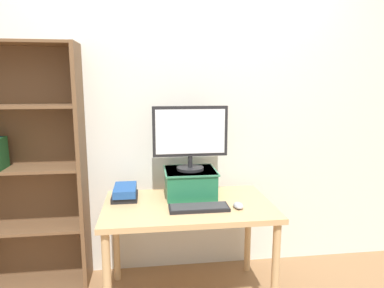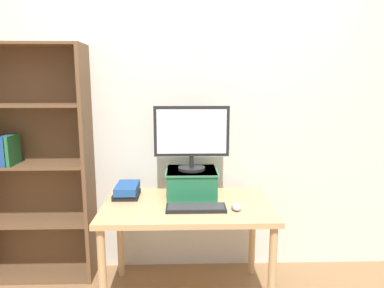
{
  "view_description": "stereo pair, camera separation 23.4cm",
  "coord_description": "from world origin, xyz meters",
  "px_view_note": "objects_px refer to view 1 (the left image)",
  "views": [
    {
      "loc": [
        -0.26,
        -2.22,
        1.52
      ],
      "look_at": [
        0.04,
        0.07,
        1.11
      ],
      "focal_mm": 32.0,
      "sensor_mm": 36.0,
      "label": 1
    },
    {
      "loc": [
        -0.03,
        -2.23,
        1.52
      ],
      "look_at": [
        0.04,
        0.07,
        1.11
      ],
      "focal_mm": 32.0,
      "sensor_mm": 36.0,
      "label": 2
    }
  ],
  "objects_px": {
    "desk": "(188,215)",
    "computer_monitor": "(190,135)",
    "riser_box": "(190,182)",
    "computer_mouse": "(238,205)",
    "bookshelf_unit": "(19,167)",
    "book_stack": "(125,193)",
    "keyboard": "(199,208)"
  },
  "relations": [
    {
      "from": "computer_monitor",
      "to": "riser_box",
      "type": "bearing_deg",
      "value": 90.0
    },
    {
      "from": "bookshelf_unit",
      "to": "computer_monitor",
      "type": "relative_size",
      "value": 3.37
    },
    {
      "from": "book_stack",
      "to": "desk",
      "type": "bearing_deg",
      "value": -19.96
    },
    {
      "from": "computer_monitor",
      "to": "computer_mouse",
      "type": "bearing_deg",
      "value": -46.51
    },
    {
      "from": "bookshelf_unit",
      "to": "computer_monitor",
      "type": "height_order",
      "value": "bookshelf_unit"
    },
    {
      "from": "computer_monitor",
      "to": "book_stack",
      "type": "height_order",
      "value": "computer_monitor"
    },
    {
      "from": "desk",
      "to": "bookshelf_unit",
      "type": "distance_m",
      "value": 1.28
    },
    {
      "from": "computer_monitor",
      "to": "computer_mouse",
      "type": "distance_m",
      "value": 0.59
    },
    {
      "from": "riser_box",
      "to": "keyboard",
      "type": "relative_size",
      "value": 0.96
    },
    {
      "from": "computer_monitor",
      "to": "desk",
      "type": "bearing_deg",
      "value": -101.94
    },
    {
      "from": "desk",
      "to": "keyboard",
      "type": "bearing_deg",
      "value": -64.77
    },
    {
      "from": "riser_box",
      "to": "computer_monitor",
      "type": "xyz_separation_m",
      "value": [
        0.0,
        -0.0,
        0.35
      ]
    },
    {
      "from": "bookshelf_unit",
      "to": "riser_box",
      "type": "bearing_deg",
      "value": -8.03
    },
    {
      "from": "bookshelf_unit",
      "to": "book_stack",
      "type": "bearing_deg",
      "value": -13.76
    },
    {
      "from": "desk",
      "to": "computer_monitor",
      "type": "bearing_deg",
      "value": 78.06
    },
    {
      "from": "keyboard",
      "to": "desk",
      "type": "bearing_deg",
      "value": 115.23
    },
    {
      "from": "bookshelf_unit",
      "to": "computer_mouse",
      "type": "height_order",
      "value": "bookshelf_unit"
    },
    {
      "from": "riser_box",
      "to": "computer_mouse",
      "type": "distance_m",
      "value": 0.42
    },
    {
      "from": "desk",
      "to": "bookshelf_unit",
      "type": "xyz_separation_m",
      "value": [
        -1.2,
        0.34,
        0.29
      ]
    },
    {
      "from": "riser_box",
      "to": "computer_mouse",
      "type": "xyz_separation_m",
      "value": [
        0.28,
        -0.3,
        -0.08
      ]
    },
    {
      "from": "bookshelf_unit",
      "to": "computer_mouse",
      "type": "distance_m",
      "value": 1.6
    },
    {
      "from": "bookshelf_unit",
      "to": "computer_mouse",
      "type": "bearing_deg",
      "value": -17.34
    },
    {
      "from": "bookshelf_unit",
      "to": "desk",
      "type": "bearing_deg",
      "value": -16.05
    },
    {
      "from": "desk",
      "to": "computer_monitor",
      "type": "distance_m",
      "value": 0.56
    },
    {
      "from": "riser_box",
      "to": "keyboard",
      "type": "height_order",
      "value": "riser_box"
    },
    {
      "from": "computer_monitor",
      "to": "book_stack",
      "type": "bearing_deg",
      "value": -178.58
    },
    {
      "from": "desk",
      "to": "keyboard",
      "type": "relative_size",
      "value": 2.94
    },
    {
      "from": "desk",
      "to": "book_stack",
      "type": "height_order",
      "value": "book_stack"
    },
    {
      "from": "desk",
      "to": "bookshelf_unit",
      "type": "relative_size",
      "value": 0.64
    },
    {
      "from": "computer_mouse",
      "to": "book_stack",
      "type": "height_order",
      "value": "book_stack"
    },
    {
      "from": "computer_mouse",
      "to": "book_stack",
      "type": "bearing_deg",
      "value": 159.16
    },
    {
      "from": "desk",
      "to": "bookshelf_unit",
      "type": "bearing_deg",
      "value": 163.95
    }
  ]
}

